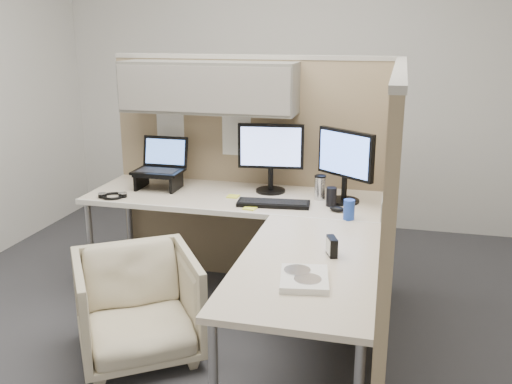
% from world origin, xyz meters
% --- Properties ---
extents(ground, '(4.50, 4.50, 0.00)m').
position_xyz_m(ground, '(0.00, 0.00, 0.00)').
color(ground, '#333337').
rests_on(ground, ground).
extents(partition_back, '(2.00, 0.36, 1.63)m').
position_xyz_m(partition_back, '(-0.22, 0.83, 1.10)').
color(partition_back, '#9D8766').
rests_on(partition_back, ground).
extents(partition_right, '(0.07, 2.03, 1.63)m').
position_xyz_m(partition_right, '(0.90, -0.07, 0.82)').
color(partition_right, '#9D8766').
rests_on(partition_right, ground).
extents(desk, '(2.00, 1.98, 0.73)m').
position_xyz_m(desk, '(0.12, 0.13, 0.69)').
color(desk, beige).
rests_on(desk, ground).
extents(office_chair, '(0.87, 0.86, 0.67)m').
position_xyz_m(office_chair, '(-0.44, -0.32, 0.33)').
color(office_chair, '#C0B999').
rests_on(office_chair, ground).
extents(monitor_left, '(0.44, 0.20, 0.47)m').
position_xyz_m(monitor_left, '(0.09, 0.68, 1.00)').
color(monitor_left, black).
rests_on(monitor_left, desk).
extents(monitor_right, '(0.37, 0.29, 0.47)m').
position_xyz_m(monitor_right, '(0.60, 0.57, 1.00)').
color(monitor_right, black).
rests_on(monitor_right, desk).
extents(laptop_station, '(0.33, 0.28, 0.34)m').
position_xyz_m(laptop_station, '(-0.67, 0.60, 0.86)').
color(laptop_station, black).
rests_on(laptop_station, desk).
extents(keyboard, '(0.47, 0.20, 0.02)m').
position_xyz_m(keyboard, '(0.18, 0.39, 0.74)').
color(keyboard, black).
rests_on(keyboard, desk).
extents(mouse, '(0.11, 0.09, 0.03)m').
position_xyz_m(mouse, '(0.58, 0.36, 0.75)').
color(mouse, black).
rests_on(mouse, desk).
extents(travel_mug, '(0.08, 0.08, 0.16)m').
position_xyz_m(travel_mug, '(0.44, 0.59, 0.81)').
color(travel_mug, silver).
rests_on(travel_mug, desk).
extents(soda_can_green, '(0.07, 0.07, 0.12)m').
position_xyz_m(soda_can_green, '(0.66, 0.22, 0.79)').
color(soda_can_green, '#1E3FA5').
rests_on(soda_can_green, desk).
extents(soda_can_silver, '(0.07, 0.07, 0.12)m').
position_xyz_m(soda_can_silver, '(0.53, 0.46, 0.79)').
color(soda_can_silver, black).
rests_on(soda_can_silver, desk).
extents(sticky_note_d, '(0.08, 0.08, 0.01)m').
position_xyz_m(sticky_note_d, '(-0.12, 0.50, 0.73)').
color(sticky_note_d, '#EDF23F').
rests_on(sticky_note_d, desk).
extents(sticky_note_b, '(0.09, 0.09, 0.01)m').
position_xyz_m(sticky_note_b, '(0.05, 0.28, 0.73)').
color(sticky_note_b, '#EDF23F').
rests_on(sticky_note_b, desk).
extents(headphones, '(0.19, 0.19, 0.03)m').
position_xyz_m(headphones, '(-0.89, 0.30, 0.74)').
color(headphones, black).
rests_on(headphones, desk).
extents(paper_stack, '(0.25, 0.29, 0.03)m').
position_xyz_m(paper_stack, '(0.55, -0.68, 0.75)').
color(paper_stack, white).
rests_on(paper_stack, desk).
extents(desk_clock, '(0.07, 0.10, 0.09)m').
position_xyz_m(desk_clock, '(0.63, -0.35, 0.78)').
color(desk_clock, black).
rests_on(desk_clock, desk).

